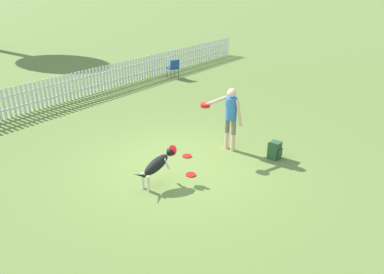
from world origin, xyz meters
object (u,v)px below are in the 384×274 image
at_px(frisbee_near_dog, 187,156).
at_px(folding_chair_blue_left, 174,67).
at_px(backpack_on_grass, 275,150).
at_px(leaping_dog, 157,164).
at_px(handler_person, 230,113).
at_px(frisbee_near_handler, 191,175).

bearing_deg(frisbee_near_dog, folding_chair_blue_left, 42.28).
bearing_deg(backpack_on_grass, leaping_dog, 151.68).
height_order(handler_person, folding_chair_blue_left, handler_person).
relative_size(leaping_dog, folding_chair_blue_left, 1.41).
distance_m(leaping_dog, frisbee_near_handler, 0.91).
relative_size(handler_person, frisbee_near_dog, 7.11).
xyz_separation_m(leaping_dog, frisbee_near_handler, (0.72, -0.32, -0.45)).
distance_m(leaping_dog, backpack_on_grass, 2.98).
height_order(handler_person, frisbee_near_handler, handler_person).
bearing_deg(handler_person, leaping_dog, 90.24).
relative_size(handler_person, backpack_on_grass, 3.89).
distance_m(handler_person, frisbee_near_handler, 1.89).
relative_size(handler_person, leaping_dog, 1.42).
bearing_deg(backpack_on_grass, frisbee_near_dog, 125.15).
distance_m(handler_person, leaping_dog, 2.41).
xyz_separation_m(handler_person, backpack_on_grass, (0.28, -1.13, -0.79)).
height_order(frisbee_near_handler, folding_chair_blue_left, folding_chair_blue_left).
xyz_separation_m(handler_person, folding_chair_blue_left, (4.70, 5.72, -0.52)).
relative_size(leaping_dog, frisbee_near_handler, 5.02).
distance_m(handler_person, backpack_on_grass, 1.41).
distance_m(handler_person, frisbee_near_dog, 1.48).
bearing_deg(handler_person, backpack_on_grass, -159.10).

